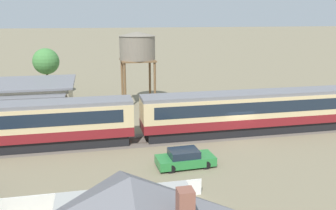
{
  "coord_description": "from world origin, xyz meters",
  "views": [
    {
      "loc": [
        -12.77,
        -28.61,
        10.76
      ],
      "look_at": [
        -5.39,
        5.18,
        2.02
      ],
      "focal_mm": 38.0,
      "sensor_mm": 36.0,
      "label": 1
    }
  ],
  "objects_px": {
    "passenger_train": "(140,117)",
    "water_tower": "(137,47)",
    "yard_tree_0": "(46,61)",
    "station_building": "(16,102)",
    "parked_car_green": "(185,159)"
  },
  "relations": [
    {
      "from": "station_building",
      "to": "parked_car_green",
      "type": "bearing_deg",
      "value": -46.79
    },
    {
      "from": "station_building",
      "to": "water_tower",
      "type": "xyz_separation_m",
      "value": [
        13.27,
        3.41,
        5.09
      ]
    },
    {
      "from": "passenger_train",
      "to": "station_building",
      "type": "xyz_separation_m",
      "value": [
        -11.76,
        8.86,
        -0.12
      ]
    },
    {
      "from": "yard_tree_0",
      "to": "parked_car_green",
      "type": "bearing_deg",
      "value": -65.37
    },
    {
      "from": "passenger_train",
      "to": "water_tower",
      "type": "height_order",
      "value": "water_tower"
    },
    {
      "from": "water_tower",
      "to": "parked_car_green",
      "type": "xyz_separation_m",
      "value": [
        0.92,
        -18.51,
        -6.52
      ]
    },
    {
      "from": "water_tower",
      "to": "yard_tree_0",
      "type": "height_order",
      "value": "water_tower"
    },
    {
      "from": "passenger_train",
      "to": "water_tower",
      "type": "distance_m",
      "value": 13.32
    },
    {
      "from": "passenger_train",
      "to": "water_tower",
      "type": "bearing_deg",
      "value": 82.99
    },
    {
      "from": "passenger_train",
      "to": "yard_tree_0",
      "type": "relative_size",
      "value": 13.8
    },
    {
      "from": "passenger_train",
      "to": "yard_tree_0",
      "type": "xyz_separation_m",
      "value": [
        -9.79,
        20.39,
        2.59
      ]
    },
    {
      "from": "parked_car_green",
      "to": "yard_tree_0",
      "type": "xyz_separation_m",
      "value": [
        -12.21,
        26.63,
        4.14
      ]
    },
    {
      "from": "station_building",
      "to": "water_tower",
      "type": "distance_m",
      "value": 14.61
    },
    {
      "from": "passenger_train",
      "to": "parked_car_green",
      "type": "bearing_deg",
      "value": -68.77
    },
    {
      "from": "passenger_train",
      "to": "station_building",
      "type": "height_order",
      "value": "station_building"
    }
  ]
}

